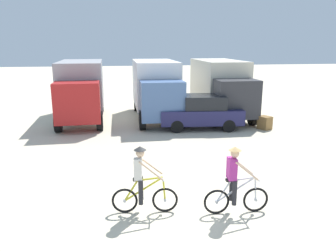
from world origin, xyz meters
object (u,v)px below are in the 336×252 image
object	(u,v)px
sedan_parked	(202,112)
box_truck_avon_van	(156,87)
box_truck_cream_rv	(221,85)
box_truck_grey_hauler	(81,88)
cyclist_orange_shirt	(142,182)
cyclist_cowboy_hat	(235,183)
supply_crate	(265,123)

from	to	relation	value
sedan_parked	box_truck_avon_van	bearing A→B (deg)	124.15
box_truck_avon_van	box_truck_cream_rv	world-z (taller)	same
box_truck_grey_hauler	box_truck_cream_rv	size ratio (longest dim) A/B	1.01
cyclist_orange_shirt	cyclist_cowboy_hat	bearing A→B (deg)	-9.46
supply_crate	box_truck_avon_van	bearing A→B (deg)	145.59
box_truck_grey_hauler	box_truck_cream_rv	world-z (taller)	same
sedan_parked	supply_crate	distance (m)	3.33
cyclist_cowboy_hat	supply_crate	xyz separation A→B (m)	(4.62, 8.19, -0.51)
sedan_parked	cyclist_orange_shirt	size ratio (longest dim) A/B	2.39
box_truck_grey_hauler	supply_crate	xyz separation A→B (m)	(9.56, -3.78, -1.53)
cyclist_orange_shirt	sedan_parked	bearing A→B (deg)	65.99
box_truck_cream_rv	sedan_parked	size ratio (longest dim) A/B	1.56
sedan_parked	supply_crate	xyz separation A→B (m)	(3.23, -0.60, -0.54)
supply_crate	box_truck_cream_rv	bearing A→B (deg)	109.39
box_truck_cream_rv	cyclist_cowboy_hat	size ratio (longest dim) A/B	3.72
supply_crate	cyclist_orange_shirt	bearing A→B (deg)	-131.79
cyclist_orange_shirt	cyclist_cowboy_hat	distance (m)	2.38
cyclist_cowboy_hat	box_truck_cream_rv	bearing A→B (deg)	74.27
supply_crate	cyclist_cowboy_hat	bearing A→B (deg)	-119.42
box_truck_avon_van	cyclist_cowboy_hat	bearing A→B (deg)	-86.87
sedan_parked	cyclist_orange_shirt	world-z (taller)	cyclist_orange_shirt
box_truck_grey_hauler	cyclist_cowboy_hat	size ratio (longest dim) A/B	3.74
sedan_parked	box_truck_grey_hauler	bearing A→B (deg)	153.34
cyclist_orange_shirt	box_truck_grey_hauler	bearing A→B (deg)	102.62
sedan_parked	supply_crate	world-z (taller)	sedan_parked
box_truck_avon_van	sedan_parked	bearing A→B (deg)	-55.85
box_truck_grey_hauler	sedan_parked	world-z (taller)	box_truck_grey_hauler
box_truck_grey_hauler	supply_crate	bearing A→B (deg)	-21.59
box_truck_grey_hauler	sedan_parked	bearing A→B (deg)	-26.66
cyclist_cowboy_hat	box_truck_avon_van	bearing A→B (deg)	93.13
box_truck_avon_van	supply_crate	world-z (taller)	box_truck_avon_van
box_truck_avon_van	cyclist_cowboy_hat	world-z (taller)	box_truck_avon_van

